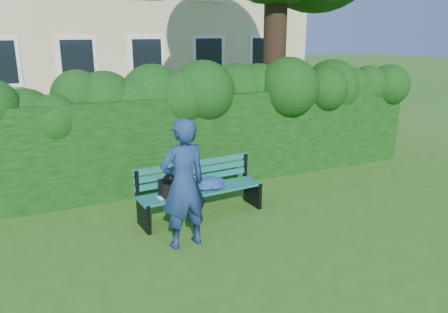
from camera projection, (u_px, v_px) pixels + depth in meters
name	position (u px, v px, depth m)	size (l,w,h in m)	color
ground	(239.00, 222.00, 7.04)	(80.00, 80.00, 0.00)	#355A1C
hedge	(191.00, 139.00, 8.72)	(10.00, 1.00, 1.80)	black
park_bench	(198.00, 187.00, 7.16)	(2.14, 0.73, 0.89)	#115355
man_reading	(183.00, 184.00, 6.05)	(0.68, 0.45, 1.87)	navy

